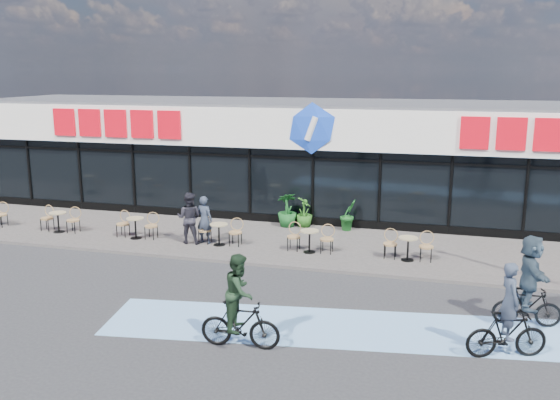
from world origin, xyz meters
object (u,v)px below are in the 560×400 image
potted_plant_left (287,210)px  patron_left (204,220)px  patron_right (189,218)px  cyclist_b (529,283)px  cyclist_a (508,324)px  potted_plant_mid (304,212)px  potted_plant_right (348,215)px

potted_plant_left → patron_left: (-2.17, -2.86, 0.17)m
patron_right → cyclist_b: (10.27, -3.92, 0.09)m
potted_plant_left → patron_right: size_ratio=0.74×
patron_right → cyclist_a: 11.22m
potted_plant_mid → cyclist_a: size_ratio=0.54×
cyclist_b → potted_plant_right: bearing=127.1°
potted_plant_left → patron_left: bearing=-127.2°
patron_right → cyclist_a: size_ratio=0.84×
potted_plant_right → potted_plant_mid: bearing=178.7°
potted_plant_left → potted_plant_right: bearing=2.2°
potted_plant_mid → patron_left: 4.09m
potted_plant_right → patron_left: (-4.46, -2.95, 0.24)m
potted_plant_mid → patron_right: patron_right is taller
cyclist_a → patron_left: bearing=147.3°
patron_left → potted_plant_left: bearing=-116.8°
cyclist_a → potted_plant_mid: bearing=125.7°
patron_left → cyclist_a: cyclist_a is taller
patron_left → cyclist_a: (9.15, -5.87, -0.17)m
patron_left → cyclist_b: size_ratio=0.74×
patron_left → cyclist_b: 10.58m
cyclist_a → cyclist_b: (0.62, 1.80, 0.32)m
potted_plant_left → potted_plant_mid: (0.62, 0.13, -0.09)m
potted_plant_mid → cyclist_b: (6.98, -7.05, 0.41)m
potted_plant_right → cyclist_b: size_ratio=0.52×
patron_left → patron_right: patron_right is taller
potted_plant_mid → potted_plant_right: (1.68, -0.04, 0.02)m
potted_plant_left → cyclist_b: cyclist_b is taller
potted_plant_mid → cyclist_b: 9.93m
patron_right → cyclist_b: cyclist_b is taller
potted_plant_left → potted_plant_mid: bearing=11.8°
potted_plant_right → patron_left: size_ratio=0.70×
potted_plant_left → cyclist_a: 11.17m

